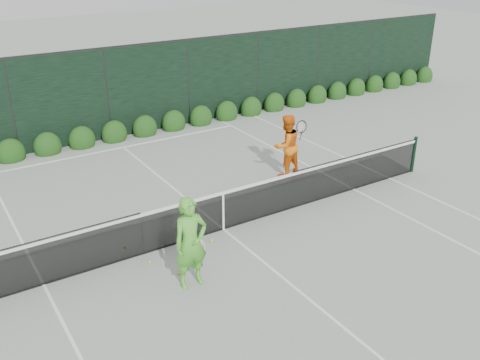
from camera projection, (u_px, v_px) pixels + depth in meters
ground at (223, 229)px, 12.51m from camera, size 80.00×80.00×0.00m
tennis_net at (222, 210)px, 12.28m from camera, size 12.90×0.10×1.07m
player_woman at (191, 243)px, 10.15m from camera, size 0.69×0.45×1.87m
player_man at (286, 146)px, 15.05m from camera, size 0.96×0.74×1.79m
court_lines at (223, 229)px, 12.51m from camera, size 11.03×23.83×0.01m
windscreen_fence at (298, 219)px, 9.80m from camera, size 32.00×21.07×3.06m
hedge_row at (114, 134)px, 17.91m from camera, size 31.66×0.65×0.94m
tennis_balls at (169, 249)px, 11.65m from camera, size 1.82×1.78×0.07m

